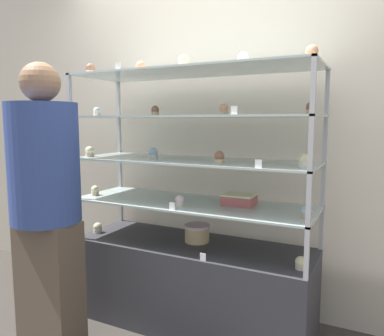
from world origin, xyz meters
The scene contains 34 objects.
ground_plane centered at (0.00, 0.00, 0.00)m, with size 20.00×20.00×0.00m, color #38332D.
back_wall centered at (0.00, 0.41, 1.30)m, with size 8.00×0.05×2.60m.
display_base centered at (0.00, 0.00, 0.28)m, with size 1.56×0.54×0.56m.
display_riser_lower centered at (0.00, 0.00, 0.82)m, with size 1.56×0.54×0.28m.
display_riser_middle centered at (0.00, 0.00, 1.09)m, with size 1.56×0.54×0.28m.
display_riser_upper centered at (0.00, 0.00, 1.37)m, with size 1.56×0.54×0.28m.
display_riser_top centered at (0.00, 0.00, 1.65)m, with size 1.56×0.54×0.28m.
layer_cake_centerpiece centered at (0.01, 0.05, 0.61)m, with size 0.17×0.17×0.11m.
sheet_cake_frosted centered at (0.30, 0.06, 0.87)m, with size 0.19×0.16×0.07m.
cupcake_0 centered at (-0.72, -0.09, 0.59)m, with size 0.06×0.06×0.07m.
cupcake_1 centered at (0.72, -0.12, 0.59)m, with size 0.06×0.06×0.07m.
price_tag_0 centered at (0.20, -0.25, 0.58)m, with size 0.04×0.00×0.04m.
cupcake_2 centered at (-0.71, -0.11, 0.87)m, with size 0.06×0.06×0.07m.
cupcake_3 centered at (-0.01, -0.15, 0.87)m, with size 0.06×0.06×0.07m.
cupcake_4 centered at (0.74, -0.10, 0.87)m, with size 0.06×0.06×0.07m.
price_tag_1 centered at (-0.01, -0.25, 0.85)m, with size 0.04×0.00×0.04m.
cupcake_5 centered at (-0.72, -0.14, 1.14)m, with size 0.06×0.06×0.07m.
cupcake_6 centered at (-0.26, -0.06, 1.14)m, with size 0.06×0.06×0.07m.
cupcake_7 centered at (0.24, -0.12, 1.14)m, with size 0.06×0.06×0.07m.
cupcake_8 centered at (0.71, -0.10, 1.14)m, with size 0.06×0.06×0.07m.
price_tag_2 centered at (0.51, -0.25, 1.13)m, with size 0.04×0.00×0.04m.
cupcake_9 centered at (-0.73, -0.04, 1.42)m, with size 0.05×0.05×0.07m.
cupcake_10 centered at (-0.24, -0.06, 1.42)m, with size 0.05×0.05×0.07m.
cupcake_11 centered at (0.25, -0.08, 1.42)m, with size 0.05×0.05×0.07m.
cupcake_12 centered at (0.73, -0.04, 1.42)m, with size 0.05×0.05×0.07m.
price_tag_3 centered at (0.37, -0.25, 1.41)m, with size 0.04×0.00×0.04m.
cupcake_13 centered at (-0.71, -0.12, 1.70)m, with size 0.06×0.06×0.08m.
cupcake_14 centered at (-0.35, -0.05, 1.70)m, with size 0.06×0.06×0.08m.
cupcake_15 centered at (0.01, -0.13, 1.70)m, with size 0.06×0.06×0.08m.
cupcake_16 centered at (0.35, -0.06, 1.70)m, with size 0.06×0.06×0.08m.
cupcake_17 centered at (0.73, -0.08, 1.70)m, with size 0.06×0.06×0.08m.
price_tag_4 centered at (-0.38, -0.25, 1.68)m, with size 0.04×0.00×0.04m.
donut_glazed centered at (-0.41, 0.05, 1.68)m, with size 0.13×0.13×0.04m.
customer_figure centered at (-0.62, -0.62, 0.89)m, with size 0.39×0.39×1.67m.
Camera 1 is at (1.07, -2.12, 1.34)m, focal length 35.00 mm.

